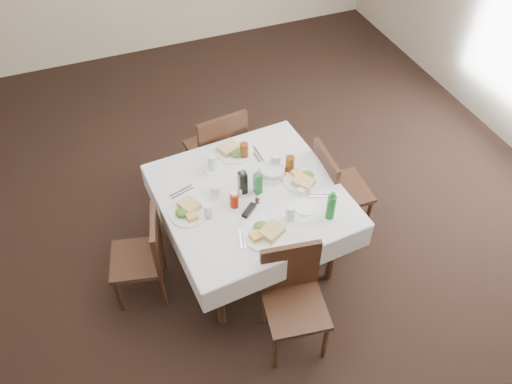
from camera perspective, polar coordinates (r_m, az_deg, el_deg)
ground_plane at (r=4.37m, az=-0.72°, el=-5.74°), size 7.00×7.00×0.00m
room_shell at (r=3.20m, az=-1.00°, el=13.47°), size 6.04×7.04×2.80m
dining_table at (r=3.77m, az=-0.58°, el=-0.99°), size 1.41×1.41×0.76m
chair_north at (r=4.43m, az=-4.27°, el=5.05°), size 0.50×0.50×0.95m
chair_south at (r=3.50m, az=4.20°, el=-11.28°), size 0.47×0.47×0.88m
chair_east at (r=4.17m, az=8.93°, el=0.69°), size 0.44×0.44×0.89m
chair_west at (r=3.81m, az=-12.43°, el=-6.75°), size 0.47×0.47×0.82m
meal_north at (r=4.02m, az=-2.53°, el=4.78°), size 0.30×0.30×0.07m
meal_south at (r=3.43m, az=1.10°, el=-4.63°), size 0.30×0.30×0.07m
meal_east at (r=3.79m, az=5.39°, el=1.43°), size 0.29×0.29×0.06m
meal_west at (r=3.59m, az=-7.77°, el=-2.12°), size 0.28×0.28×0.06m
side_plate_a at (r=3.90m, az=-4.98°, el=2.70°), size 0.16×0.16×0.01m
side_plate_b at (r=3.62m, az=5.65°, el=-1.77°), size 0.16×0.16×0.01m
water_n at (r=3.86m, az=-5.00°, el=3.37°), size 0.07×0.07×0.13m
water_s at (r=3.50m, az=3.94°, el=-2.41°), size 0.07×0.07×0.13m
water_e at (r=3.85m, az=2.28°, el=3.47°), size 0.07×0.07×0.14m
water_w at (r=3.53m, az=-5.47°, el=-2.14°), size 0.06×0.06×0.11m
iced_tea_a at (r=3.95m, az=-1.35°, el=4.73°), size 0.07×0.07×0.14m
iced_tea_b at (r=3.84m, az=3.89°, el=3.18°), size 0.07×0.07×0.14m
bread_basket at (r=3.82m, az=1.84°, el=2.32°), size 0.21×0.21×0.07m
oil_cruet_dark at (r=3.64m, az=-1.53°, el=1.16°), size 0.06×0.06×0.24m
oil_cruet_green at (r=3.65m, az=0.21°, el=1.08°), size 0.05×0.05×0.22m
ketchup_bottle at (r=3.58m, az=-2.51°, el=-0.90°), size 0.06×0.06×0.14m
salt_shaker at (r=3.65m, az=-1.92°, el=-0.10°), size 0.04×0.04×0.09m
pepper_shaker at (r=3.62m, az=0.16°, el=-0.81°), size 0.03×0.03×0.07m
coffee_mug at (r=3.69m, az=-4.64°, el=0.21°), size 0.11×0.12×0.08m
sunglasses at (r=3.57m, az=-0.80°, el=-2.10°), size 0.13×0.12×0.03m
green_bottle at (r=3.51m, az=8.56°, el=-1.65°), size 0.06×0.06×0.24m
sugar_caddy at (r=3.71m, az=5.53°, el=0.23°), size 0.10×0.07×0.05m
cutlery_n at (r=4.01m, az=0.11°, el=4.29°), size 0.06×0.20×0.01m
cutlery_s at (r=3.42m, az=-1.55°, el=-5.36°), size 0.09×0.18×0.01m
cutlery_e at (r=3.72m, az=7.48°, el=-0.33°), size 0.20×0.11×0.01m
cutlery_w at (r=3.75m, az=-8.45°, el=0.01°), size 0.20×0.10×0.01m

